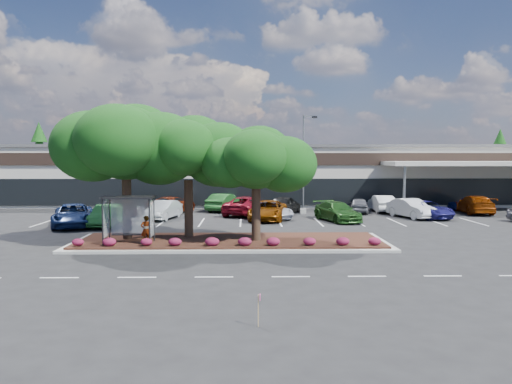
{
  "coord_description": "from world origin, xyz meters",
  "views": [
    {
      "loc": [
        -1.04,
        -24.47,
        4.98
      ],
      "look_at": [
        -0.39,
        9.61,
        2.6
      ],
      "focal_mm": 35.0,
      "sensor_mm": 36.0,
      "label": 1
    }
  ],
  "objects_px": {
    "light_pole": "(305,170)",
    "survey_stake": "(259,306)",
    "car_0": "(73,215)",
    "car_1": "(107,216)"
  },
  "relations": [
    {
      "from": "light_pole",
      "to": "survey_stake",
      "type": "xyz_separation_m",
      "value": [
        -4.77,
        -29.55,
        -3.2
      ]
    },
    {
      "from": "light_pole",
      "to": "survey_stake",
      "type": "height_order",
      "value": "light_pole"
    },
    {
      "from": "car_0",
      "to": "car_1",
      "type": "distance_m",
      "value": 2.41
    },
    {
      "from": "light_pole",
      "to": "survey_stake",
      "type": "bearing_deg",
      "value": -99.18
    },
    {
      "from": "car_0",
      "to": "car_1",
      "type": "relative_size",
      "value": 1.23
    },
    {
      "from": "survey_stake",
      "to": "car_1",
      "type": "height_order",
      "value": "car_1"
    },
    {
      "from": "light_pole",
      "to": "car_0",
      "type": "height_order",
      "value": "light_pole"
    },
    {
      "from": "survey_stake",
      "to": "car_1",
      "type": "xyz_separation_m",
      "value": [
        -10.44,
        21.61,
        0.15
      ]
    },
    {
      "from": "car_1",
      "to": "car_0",
      "type": "bearing_deg",
      "value": -178.73
    },
    {
      "from": "light_pole",
      "to": "car_1",
      "type": "bearing_deg",
      "value": -152.45
    }
  ]
}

